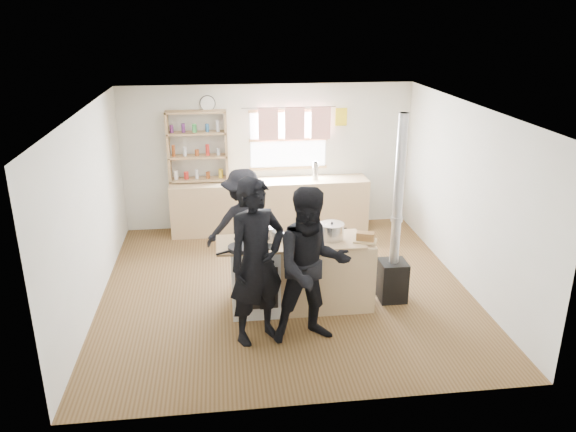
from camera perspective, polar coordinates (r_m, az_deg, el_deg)
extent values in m
cube|color=brown|center=(7.92, -0.29, -7.29)|extent=(5.00, 5.00, 0.01)
cube|color=tan|center=(9.77, -1.83, 1.06)|extent=(3.40, 0.55, 0.90)
cube|color=tan|center=(9.71, -9.00, 3.70)|extent=(1.00, 0.28, 0.03)
cube|color=tan|center=(9.61, -9.13, 5.98)|extent=(1.00, 0.28, 0.03)
cube|color=tan|center=(9.52, -9.26, 8.32)|extent=(1.00, 0.28, 0.03)
cube|color=tan|center=(9.46, -9.38, 10.39)|extent=(1.00, 0.28, 0.03)
cube|color=tan|center=(9.60, -12.07, 6.80)|extent=(0.04, 0.28, 1.20)
cube|color=tan|center=(9.56, -6.29, 7.07)|extent=(0.04, 0.28, 1.20)
cylinder|color=silver|center=(9.69, 2.80, 4.60)|extent=(0.10, 0.10, 0.30)
cube|color=white|center=(7.19, -3.37, -6.26)|extent=(0.60, 0.60, 0.90)
cube|color=tan|center=(7.29, 3.74, -5.87)|extent=(1.20, 0.60, 0.90)
cube|color=tan|center=(7.03, 0.22, -2.68)|extent=(1.84, 0.64, 0.03)
cylinder|color=black|center=(6.79, -4.86, -3.25)|extent=(0.41, 0.41, 0.05)
cylinder|color=#336121|center=(6.78, -4.86, -3.14)|extent=(0.27, 0.27, 0.02)
cube|color=silver|center=(7.06, 0.79, -2.12)|extent=(0.42, 0.34, 0.07)
cube|color=brown|center=(7.06, 0.80, -1.96)|extent=(0.36, 0.29, 0.02)
cylinder|color=#BDBDC0|center=(7.07, -2.08, -1.77)|extent=(0.22, 0.22, 0.15)
cylinder|color=#BDBDC0|center=(7.04, -2.08, -1.17)|extent=(0.22, 0.22, 0.01)
sphere|color=black|center=(7.04, -2.09, -1.06)|extent=(0.03, 0.03, 0.03)
cylinder|color=#B3B3B6|center=(7.08, 4.46, -1.60)|extent=(0.30, 0.30, 0.19)
cylinder|color=#B3B3B6|center=(7.04, 4.49, -0.82)|extent=(0.31, 0.31, 0.01)
sphere|color=black|center=(7.04, 4.49, -0.72)|extent=(0.03, 0.03, 0.03)
cube|color=tan|center=(7.08, 7.85, -2.50)|extent=(0.33, 0.29, 0.02)
cube|color=olive|center=(7.06, 7.87, -2.05)|extent=(0.24, 0.18, 0.10)
cube|color=black|center=(7.62, 10.55, -6.46)|extent=(0.35, 0.35, 0.55)
cylinder|color=#ADADB2|center=(7.16, 11.18, 2.53)|extent=(0.12, 0.12, 1.95)
imported|color=black|center=(6.35, -3.19, -4.67)|extent=(0.85, 0.76, 1.96)
imported|color=black|center=(6.35, 2.42, -5.17)|extent=(0.98, 0.80, 1.86)
imported|color=black|center=(7.89, -4.50, -0.94)|extent=(1.10, 0.69, 1.62)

